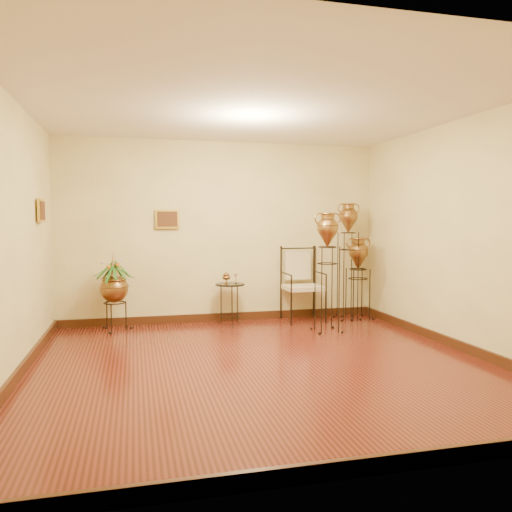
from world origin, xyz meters
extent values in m
plane|color=maroon|center=(0.00, 0.00, 0.00)|extent=(5.00, 5.00, 0.00)
cube|color=#3C1D0E|center=(0.00, 2.48, 0.06)|extent=(5.00, 0.04, 0.12)
cube|color=#3C1D0E|center=(0.00, -2.48, 0.06)|extent=(5.00, 0.04, 0.12)
cube|color=#3C1D0E|center=(-2.48, 0.00, 0.06)|extent=(0.04, 5.00, 0.12)
cube|color=#3C1D0E|center=(2.48, 0.00, 0.06)|extent=(0.04, 5.00, 0.12)
cube|color=gold|center=(-0.85, 2.46, 1.60)|extent=(0.36, 0.03, 0.29)
cube|color=gold|center=(-2.46, 1.45, 1.70)|extent=(0.03, 0.36, 0.29)
cube|color=beige|center=(1.22, 2.15, 0.53)|extent=(0.57, 0.53, 0.06)
cube|color=beige|center=(1.22, 2.15, 0.86)|extent=(0.43, 0.04, 0.45)
cylinder|color=black|center=(0.05, 2.15, 0.62)|extent=(0.43, 0.43, 0.01)
camera|label=1|loc=(-1.34, -5.21, 1.57)|focal=35.00mm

